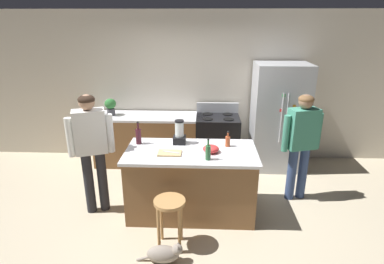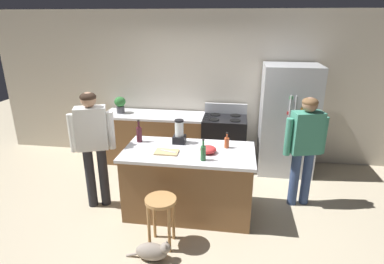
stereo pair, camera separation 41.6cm
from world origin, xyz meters
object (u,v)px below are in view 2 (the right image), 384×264
object	(u,v)px
kitchen_island	(189,181)
person_by_island_left	(93,140)
cat	(153,251)
mixing_bowl	(208,150)
cutting_board	(167,152)
potted_plant	(120,104)
blender_appliance	(179,133)
chef_knife	(168,151)
bottle_cooking_sauce	(227,142)
bar_stool	(161,209)
stove_range	(224,141)
refrigerator	(287,120)
bottle_olive_oil	(203,153)
person_by_sink_right	(305,142)
bottle_wine	(139,134)

from	to	relation	value
kitchen_island	person_by_island_left	bearing A→B (deg)	-178.61
person_by_island_left	cat	bearing A→B (deg)	-42.57
mixing_bowl	cutting_board	world-z (taller)	mixing_bowl
potted_plant	mixing_bowl	bearing A→B (deg)	-42.13
blender_appliance	chef_knife	size ratio (longest dim) A/B	1.51
chef_knife	bottle_cooking_sauce	bearing A→B (deg)	37.39
bar_stool	blender_appliance	distance (m)	1.14
person_by_island_left	stove_range	bearing A→B (deg)	42.39
refrigerator	cutting_board	xyz separation A→B (m)	(-1.72, -1.62, -0.00)
person_by_island_left	potted_plant	bearing A→B (deg)	97.19
stove_range	bottle_olive_oil	xyz separation A→B (m)	(-0.18, -1.79, 0.55)
person_by_island_left	bottle_olive_oil	xyz separation A→B (m)	(1.52, -0.24, 0.01)
cat	potted_plant	distance (m)	3.01
person_by_island_left	cutting_board	world-z (taller)	person_by_island_left
bar_stool	bottle_olive_oil	xyz separation A→B (m)	(0.43, 0.47, 0.53)
kitchen_island	refrigerator	bearing A→B (deg)	45.89
person_by_sink_right	blender_appliance	world-z (taller)	person_by_sink_right
kitchen_island	refrigerator	world-z (taller)	refrigerator
potted_plant	bottle_cooking_sauce	xyz separation A→B (m)	(1.99, -1.38, -0.09)
stove_range	bar_stool	world-z (taller)	stove_range
blender_appliance	chef_knife	distance (m)	0.39
stove_range	potted_plant	size ratio (longest dim) A/B	3.65
bar_stool	kitchen_island	bearing A→B (deg)	74.30
potted_plant	bottle_wine	bearing A→B (deg)	-60.03
bottle_olive_oil	bottle_wine	bearing A→B (deg)	153.11
blender_appliance	bottle_cooking_sauce	bearing A→B (deg)	-7.31
bar_stool	cutting_board	xyz separation A→B (m)	(-0.06, 0.62, 0.44)
kitchen_island	potted_plant	world-z (taller)	potted_plant
bar_stool	chef_knife	world-z (taller)	chef_knife
bottle_cooking_sauce	chef_knife	size ratio (longest dim) A/B	0.98
bottle_cooking_sauce	bottle_wine	size ratio (longest dim) A/B	0.68
person_by_sink_right	bottle_olive_oil	size ratio (longest dim) A/B	5.73
kitchen_island	bottle_olive_oil	size ratio (longest dim) A/B	6.23
blender_appliance	bottle_wine	world-z (taller)	blender_appliance
person_by_island_left	blender_appliance	size ratio (longest dim) A/B	4.98
stove_range	chef_knife	size ratio (longest dim) A/B	4.98
chef_knife	cutting_board	bearing A→B (deg)	-163.71
person_by_island_left	blender_appliance	distance (m)	1.17
blender_appliance	bottle_olive_oil	distance (m)	0.65
person_by_sink_right	cat	size ratio (longest dim) A/B	3.05
refrigerator	stove_range	distance (m)	1.15
kitchen_island	refrigerator	size ratio (longest dim) A/B	0.93
person_by_island_left	cutting_board	distance (m)	1.04
blender_appliance	chef_knife	world-z (taller)	blender_appliance
bottle_wine	chef_knife	distance (m)	0.59
potted_plant	mixing_bowl	xyz separation A→B (m)	(1.76, -1.59, -0.13)
blender_appliance	cutting_board	size ratio (longest dim) A/B	1.11
bottle_olive_oil	chef_knife	bearing A→B (deg)	161.90
person_by_island_left	bottle_wine	xyz separation A→B (m)	(0.57, 0.24, 0.03)
bottle_wine	mixing_bowl	bearing A→B (deg)	-14.44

